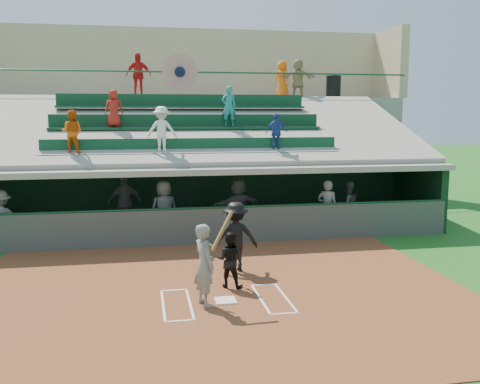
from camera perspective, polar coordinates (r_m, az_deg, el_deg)
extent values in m
plane|color=#175116|center=(11.45, -1.55, -11.65)|extent=(100.00, 100.00, 0.00)
cube|color=brown|center=(11.91, -1.93, -10.79)|extent=(11.00, 9.00, 0.02)
cube|color=white|center=(11.43, -1.55, -11.49)|extent=(0.43, 0.43, 0.03)
cube|color=white|center=(11.35, -5.37, -11.74)|extent=(0.05, 1.80, 0.01)
cube|color=white|center=(11.57, 2.20, -11.31)|extent=(0.05, 1.80, 0.01)
cube|color=white|center=(11.32, -8.20, -11.85)|extent=(0.05, 1.80, 0.01)
cube|color=white|center=(11.70, 4.88, -11.11)|extent=(0.05, 1.80, 0.01)
cube|color=white|center=(12.18, -7.07, -10.34)|extent=(0.60, 0.05, 0.01)
cube|color=white|center=(12.46, 2.53, -9.85)|extent=(0.60, 0.05, 0.01)
cube|color=white|center=(10.50, -6.45, -13.48)|extent=(0.60, 0.05, 0.01)
cube|color=silver|center=(10.82, 4.73, -12.78)|extent=(0.60, 0.05, 0.01)
cube|color=gray|center=(17.88, -4.93, -4.22)|extent=(16.00, 3.50, 0.04)
cube|color=gray|center=(24.23, -6.57, 4.53)|extent=(20.00, 3.00, 4.60)
cube|color=#454945|center=(16.07, -4.34, -3.73)|extent=(16.00, 0.06, 1.10)
cylinder|color=#123A1F|center=(15.96, -4.37, -1.73)|extent=(16.00, 0.08, 0.08)
cube|color=black|center=(19.40, -5.48, 0.01)|extent=(16.00, 0.25, 2.20)
cube|color=black|center=(20.08, 18.39, -0.10)|extent=(0.25, 3.50, 2.20)
cube|color=gray|center=(17.53, -5.02, 2.75)|extent=(16.40, 3.90, 0.18)
cube|color=gray|center=(21.12, -5.90, 0.83)|extent=(16.40, 3.50, 2.30)
cube|color=gray|center=(22.64, -6.29, 4.26)|extent=(16.40, 0.30, 4.60)
cube|color=gray|center=(19.30, -5.60, 6.98)|extent=(16.40, 6.51, 2.37)
cube|color=#0D3920|center=(16.95, -4.86, 4.08)|extent=(9.40, 0.42, 0.08)
cube|color=#0D3C24|center=(17.13, -4.94, 5.00)|extent=(9.40, 0.06, 0.45)
cube|color=#0D391D|center=(18.80, -5.47, 6.79)|extent=(9.40, 0.42, 0.08)
cube|color=#0B341C|center=(18.99, -5.53, 7.59)|extent=(9.40, 0.06, 0.45)
cube|color=#0D3920|center=(20.69, -5.97, 9.01)|extent=(9.40, 0.42, 0.08)
cube|color=#0C391F|center=(20.89, -6.03, 9.71)|extent=(9.40, 0.06, 0.45)
imported|color=#CC520C|center=(17.05, -17.48, 6.12)|extent=(0.75, 0.64, 1.33)
imported|color=white|center=(16.94, -8.34, 6.60)|extent=(1.00, 0.66, 1.44)
imported|color=navy|center=(17.48, 3.91, 6.37)|extent=(0.73, 0.33, 1.23)
imported|color=#A01C12|center=(18.84, -13.32, 8.66)|extent=(0.64, 0.44, 1.27)
imported|color=#1B7B7D|center=(19.07, -1.20, 9.09)|extent=(0.52, 0.35, 1.42)
cylinder|color=#154226|center=(22.74, -6.44, 12.60)|extent=(20.00, 0.07, 0.07)
cylinder|color=#AA2918|center=(22.72, -6.44, 12.61)|extent=(1.50, 0.06, 1.50)
sphere|color=black|center=(22.69, -6.43, 12.61)|extent=(0.44, 0.44, 0.44)
cube|color=tan|center=(25.77, -6.96, 13.44)|extent=(20.00, 0.40, 3.20)
cube|color=tan|center=(26.89, 15.65, 12.98)|extent=(0.40, 3.00, 3.20)
imported|color=#62645E|center=(10.99, -3.82, -7.76)|extent=(0.58, 0.72, 1.70)
cylinder|color=brown|center=(10.70, -1.90, -4.15)|extent=(0.56, 0.54, 0.75)
sphere|color=#966036|center=(10.90, -3.16, -5.81)|extent=(0.10, 0.10, 0.10)
imported|color=black|center=(12.13, -1.11, -7.23)|extent=(0.76, 0.69, 1.27)
imported|color=black|center=(13.32, -0.49, -4.77)|extent=(1.14, 0.68, 1.74)
cube|color=olive|center=(19.19, -4.60, -2.61)|extent=(14.08, 4.71, 0.44)
imported|color=#5C5F5A|center=(16.81, -24.11, -2.71)|extent=(1.26, 0.98, 1.71)
imported|color=#51544F|center=(17.93, -12.14, -1.13)|extent=(1.17, 0.56, 1.93)
imported|color=#545752|center=(16.86, -8.10, -1.84)|extent=(1.02, 0.82, 1.81)
imported|color=#555853|center=(17.45, -0.20, -1.46)|extent=(1.73, 1.06, 1.78)
imported|color=#595B56|center=(17.27, 9.29, -1.67)|extent=(0.78, 0.70, 1.79)
imported|color=#565853|center=(18.46, 11.43, -1.36)|extent=(0.88, 0.74, 1.60)
cylinder|color=black|center=(24.96, 9.93, 11.00)|extent=(0.66, 0.66, 0.99)
imported|color=red|center=(22.99, -10.76, 12.18)|extent=(1.10, 0.62, 1.77)
imported|color=orange|center=(24.21, 4.52, 11.92)|extent=(0.91, 0.74, 1.61)
imported|color=tan|center=(23.99, 6.21, 11.98)|extent=(1.61, 0.77, 1.66)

